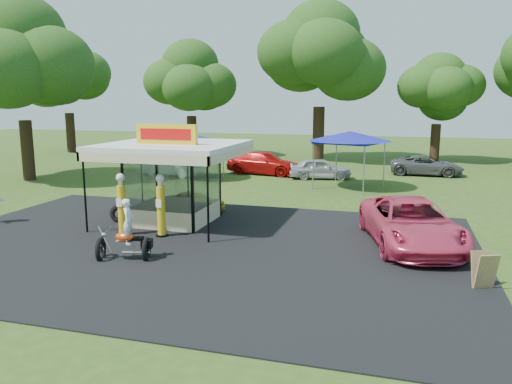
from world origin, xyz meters
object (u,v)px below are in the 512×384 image
Objects in this scene: gas_station_kiosk at (174,181)px; bg_car_b at (264,163)px; a_frame_sign at (484,271)px; bg_car_d at (426,165)px; motorcycle at (127,235)px; pink_sedan at (411,223)px; gas_pump_right at (161,207)px; bg_car_c at (320,168)px; tent_east at (350,137)px; kiosk_car at (195,201)px; bg_car_a at (172,166)px; tent_west at (195,139)px; gas_pump_left at (122,206)px.

gas_station_kiosk reaches higher than bg_car_b.
bg_car_d reaches higher than a_frame_sign.
pink_sedan is at bearing 8.94° from motorcycle.
gas_station_kiosk is 5.20m from motorcycle.
bg_car_c is (3.56, 15.80, -0.47)m from gas_pump_right.
a_frame_sign is at bearing -71.06° from tent_east.
gas_pump_right is at bearing -173.17° from kiosk_car.
tent_west is at bearing -101.02° from bg_car_a.
gas_pump_left is at bearing 174.37° from pink_sedan.
motorcycle is 0.51× the size of tent_west.
kiosk_car is 0.59× the size of tent_east.
tent_west reaches higher than bg_car_c.
gas_station_kiosk is at bearing 135.27° from a_frame_sign.
bg_car_a is at bearing 123.12° from bg_car_b.
gas_station_kiosk is at bearing -71.32° from tent_west.
pink_sedan reaches higher than bg_car_a.
gas_pump_left is 2.34× the size of a_frame_sign.
tent_east is (2.15, -2.93, 2.34)m from bg_car_c.
gas_station_kiosk is 1.92× the size of kiosk_car.
bg_car_c is at bearing 16.12° from tent_west.
gas_station_kiosk is 11.92m from tent_west.
bg_car_d is (11.88, 19.74, -0.49)m from gas_pump_left.
tent_west is (2.01, -0.67, 1.91)m from bg_car_a.
bg_car_a is at bearing 125.75° from pink_sedan.
tent_west is at bearing 107.81° from gas_pump_right.
tent_west is at bearing 108.68° from gas_station_kiosk.
motorcycle is 0.39× the size of bg_car_b.
gas_pump_left is 3.09m from motorcycle.
a_frame_sign is at bearing -170.90° from bg_car_c.
bg_car_c is at bearing 77.32° from gas_pump_right.
gas_station_kiosk reaches higher than tent_east.
bg_car_c is 0.97× the size of tent_west.
bg_car_b is 11.24m from bg_car_d.
a_frame_sign is (10.93, -2.35, -0.64)m from gas_pump_right.
bg_car_d is (10.92, 2.66, -0.11)m from bg_car_b.
gas_pump_right is at bearing 77.21° from motorcycle.
gas_pump_right is 15.56m from bg_car_a.
pink_sedan is 1.12× the size of bg_car_b.
a_frame_sign is 0.26× the size of bg_car_c.
gas_pump_right is 0.86× the size of kiosk_car.
gas_pump_right is (0.53, -2.26, -0.62)m from gas_station_kiosk.
kiosk_car is 12.37m from bg_car_b.
gas_pump_left is 0.58× the size of tent_west.
bg_car_a is 0.82× the size of bg_car_b.
gas_pump_left is 1.00× the size of gas_pump_right.
tent_east is (6.24, 10.62, 1.24)m from gas_station_kiosk.
tent_west is at bearing 176.34° from tent_east.
bg_car_c is (4.12, -1.03, -0.09)m from bg_car_b.
gas_pump_left reaches higher than kiosk_car.
bg_car_b is 5.36m from tent_west.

